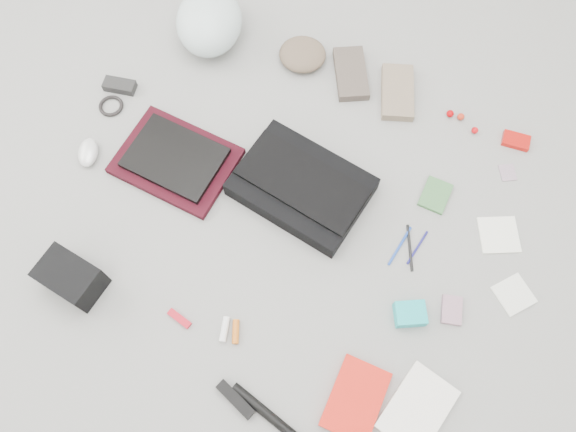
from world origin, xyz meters
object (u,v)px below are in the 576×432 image
(book_red, at_px, (356,399))
(accordion_wallet, at_px, (410,314))
(laptop, at_px, (175,158))
(messenger_bag, at_px, (302,187))
(camera_bag, at_px, (71,278))
(bike_helmet, at_px, (209,21))

(book_red, xyz_separation_m, accordion_wallet, (0.08, 0.29, 0.01))
(laptop, distance_m, book_red, 0.96)
(messenger_bag, xyz_separation_m, accordion_wallet, (0.44, -0.29, -0.01))
(messenger_bag, relative_size, laptop, 1.36)
(messenger_bag, bearing_deg, book_red, -44.35)
(book_red, bearing_deg, accordion_wallet, 78.62)
(messenger_bag, distance_m, book_red, 0.68)
(accordion_wallet, bearing_deg, camera_bag, 170.32)
(laptop, relative_size, camera_bag, 1.73)
(laptop, xyz_separation_m, accordion_wallet, (0.88, -0.25, -0.01))
(messenger_bag, xyz_separation_m, book_red, (0.36, -0.57, -0.02))
(bike_helmet, bearing_deg, book_red, -66.85)
(laptop, height_order, accordion_wallet, laptop)
(accordion_wallet, bearing_deg, bike_helmet, 117.80)
(camera_bag, relative_size, book_red, 0.82)
(messenger_bag, height_order, camera_bag, camera_bag)
(bike_helmet, height_order, book_red, bike_helmet)
(camera_bag, height_order, book_red, camera_bag)
(camera_bag, height_order, accordion_wallet, camera_bag)
(bike_helmet, distance_m, book_red, 1.38)
(book_red, distance_m, accordion_wallet, 0.30)
(messenger_bag, distance_m, accordion_wallet, 0.53)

